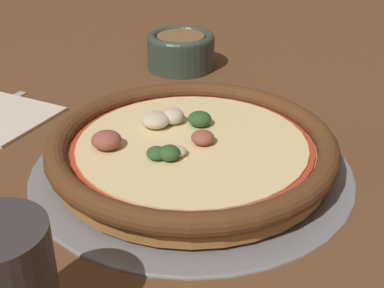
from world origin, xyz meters
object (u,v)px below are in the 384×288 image
pizza_tray (192,166)px  pizza (191,148)px  bowl_far (181,49)px  napkin (0,116)px

pizza_tray → pizza: size_ratio=1.13×
bowl_far → napkin: size_ratio=0.72×
pizza → napkin: pizza is taller
pizza_tray → napkin: 0.27m
pizza_tray → napkin: same height
pizza → bowl_far: (0.08, -0.29, 0.00)m
napkin → pizza_tray: bearing=165.1°
pizza → napkin: bearing=-15.0°
pizza_tray → napkin: (0.26, -0.07, 0.00)m
pizza → napkin: 0.27m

